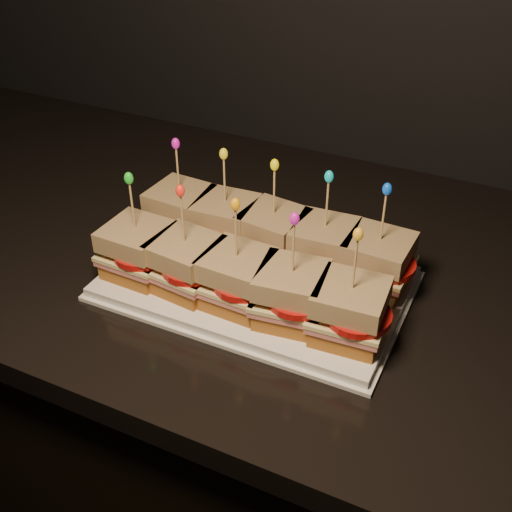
% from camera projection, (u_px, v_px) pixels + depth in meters
% --- Properties ---
extents(cabinet, '(2.26, 0.69, 0.86)m').
position_uv_depth(cabinet, '(148.00, 401.00, 1.35)').
color(cabinet, black).
rests_on(cabinet, ground).
extents(granite_slab, '(2.30, 0.73, 0.04)m').
position_uv_depth(granite_slab, '(123.00, 220.00, 1.09)').
color(granite_slab, black).
rests_on(granite_slab, cabinet).
extents(platter, '(0.40, 0.25, 0.02)m').
position_uv_depth(platter, '(256.00, 283.00, 0.90)').
color(platter, white).
rests_on(platter, granite_slab).
extents(platter_rim, '(0.42, 0.26, 0.01)m').
position_uv_depth(platter_rim, '(256.00, 286.00, 0.90)').
color(platter_rim, white).
rests_on(platter_rim, granite_slab).
extents(sandwich_0_bread_bot, '(0.09, 0.09, 0.02)m').
position_uv_depth(sandwich_0_bread_bot, '(182.00, 226.00, 0.99)').
color(sandwich_0_bread_bot, brown).
rests_on(sandwich_0_bread_bot, platter).
extents(sandwich_0_ham, '(0.10, 0.09, 0.01)m').
position_uv_depth(sandwich_0_ham, '(181.00, 217.00, 0.98)').
color(sandwich_0_ham, '#BE5655').
rests_on(sandwich_0_ham, sandwich_0_bread_bot).
extents(sandwich_0_cheese, '(0.10, 0.09, 0.01)m').
position_uv_depth(sandwich_0_cheese, '(181.00, 213.00, 0.97)').
color(sandwich_0_cheese, '#E8D88D').
rests_on(sandwich_0_cheese, sandwich_0_ham).
extents(sandwich_0_tomato, '(0.08, 0.08, 0.01)m').
position_uv_depth(sandwich_0_tomato, '(186.00, 213.00, 0.96)').
color(sandwich_0_tomato, '#B3110E').
rests_on(sandwich_0_tomato, sandwich_0_cheese).
extents(sandwich_0_bread_top, '(0.09, 0.09, 0.03)m').
position_uv_depth(sandwich_0_bread_top, '(180.00, 198.00, 0.96)').
color(sandwich_0_bread_top, brown).
rests_on(sandwich_0_bread_top, sandwich_0_tomato).
extents(sandwich_0_pick, '(0.00, 0.00, 0.09)m').
position_uv_depth(sandwich_0_pick, '(178.00, 172.00, 0.93)').
color(sandwich_0_pick, tan).
rests_on(sandwich_0_pick, sandwich_0_bread_top).
extents(sandwich_0_frill, '(0.01, 0.01, 0.02)m').
position_uv_depth(sandwich_0_frill, '(176.00, 143.00, 0.91)').
color(sandwich_0_frill, '#CF16B0').
rests_on(sandwich_0_frill, sandwich_0_pick).
extents(sandwich_1_bread_bot, '(0.09, 0.09, 0.02)m').
position_uv_depth(sandwich_1_bread_bot, '(226.00, 238.00, 0.96)').
color(sandwich_1_bread_bot, brown).
rests_on(sandwich_1_bread_bot, platter).
extents(sandwich_1_ham, '(0.09, 0.09, 0.01)m').
position_uv_depth(sandwich_1_ham, '(226.00, 229.00, 0.95)').
color(sandwich_1_ham, '#BE5655').
rests_on(sandwich_1_ham, sandwich_1_bread_bot).
extents(sandwich_1_cheese, '(0.10, 0.09, 0.01)m').
position_uv_depth(sandwich_1_cheese, '(226.00, 225.00, 0.95)').
color(sandwich_1_cheese, '#E8D88D').
rests_on(sandwich_1_cheese, sandwich_1_ham).
extents(sandwich_1_tomato, '(0.08, 0.08, 0.01)m').
position_uv_depth(sandwich_1_tomato, '(231.00, 224.00, 0.93)').
color(sandwich_1_tomato, '#B3110E').
rests_on(sandwich_1_tomato, sandwich_1_cheese).
extents(sandwich_1_bread_top, '(0.09, 0.09, 0.03)m').
position_uv_depth(sandwich_1_bread_top, '(225.00, 210.00, 0.93)').
color(sandwich_1_bread_top, brown).
rests_on(sandwich_1_bread_top, sandwich_1_tomato).
extents(sandwich_1_pick, '(0.00, 0.00, 0.09)m').
position_uv_depth(sandwich_1_pick, '(225.00, 183.00, 0.91)').
color(sandwich_1_pick, tan).
rests_on(sandwich_1_pick, sandwich_1_bread_top).
extents(sandwich_1_frill, '(0.01, 0.01, 0.02)m').
position_uv_depth(sandwich_1_frill, '(224.00, 154.00, 0.88)').
color(sandwich_1_frill, yellow).
rests_on(sandwich_1_frill, sandwich_1_pick).
extents(sandwich_2_bread_bot, '(0.09, 0.09, 0.02)m').
position_uv_depth(sandwich_2_bread_bot, '(273.00, 250.00, 0.93)').
color(sandwich_2_bread_bot, brown).
rests_on(sandwich_2_bread_bot, platter).
extents(sandwich_2_ham, '(0.10, 0.10, 0.01)m').
position_uv_depth(sandwich_2_ham, '(273.00, 241.00, 0.92)').
color(sandwich_2_ham, '#BE5655').
rests_on(sandwich_2_ham, sandwich_2_bread_bot).
extents(sandwich_2_cheese, '(0.10, 0.10, 0.01)m').
position_uv_depth(sandwich_2_cheese, '(273.00, 237.00, 0.92)').
color(sandwich_2_cheese, '#E8D88D').
rests_on(sandwich_2_cheese, sandwich_2_ham).
extents(sandwich_2_tomato, '(0.08, 0.08, 0.01)m').
position_uv_depth(sandwich_2_tomato, '(279.00, 237.00, 0.91)').
color(sandwich_2_tomato, '#B3110E').
rests_on(sandwich_2_tomato, sandwich_2_cheese).
extents(sandwich_2_bread_top, '(0.09, 0.09, 0.03)m').
position_uv_depth(sandwich_2_bread_top, '(274.00, 222.00, 0.90)').
color(sandwich_2_bread_top, brown).
rests_on(sandwich_2_bread_top, sandwich_2_tomato).
extents(sandwich_2_pick, '(0.00, 0.00, 0.09)m').
position_uv_depth(sandwich_2_pick, '(274.00, 194.00, 0.88)').
color(sandwich_2_pick, tan).
rests_on(sandwich_2_pick, sandwich_2_bread_top).
extents(sandwich_2_frill, '(0.01, 0.01, 0.02)m').
position_uv_depth(sandwich_2_frill, '(275.00, 165.00, 0.85)').
color(sandwich_2_frill, '#FEF20A').
rests_on(sandwich_2_frill, sandwich_2_pick).
extents(sandwich_3_bread_bot, '(0.09, 0.09, 0.02)m').
position_uv_depth(sandwich_3_bread_bot, '(323.00, 263.00, 0.90)').
color(sandwich_3_bread_bot, brown).
rests_on(sandwich_3_bread_bot, platter).
extents(sandwich_3_ham, '(0.10, 0.09, 0.01)m').
position_uv_depth(sandwich_3_ham, '(323.00, 254.00, 0.90)').
color(sandwich_3_ham, '#BE5655').
rests_on(sandwich_3_ham, sandwich_3_bread_bot).
extents(sandwich_3_cheese, '(0.10, 0.09, 0.01)m').
position_uv_depth(sandwich_3_cheese, '(324.00, 250.00, 0.89)').
color(sandwich_3_cheese, '#E8D88D').
rests_on(sandwich_3_cheese, sandwich_3_ham).
extents(sandwich_3_tomato, '(0.08, 0.08, 0.01)m').
position_uv_depth(sandwich_3_tomato, '(331.00, 250.00, 0.88)').
color(sandwich_3_tomato, '#B3110E').
rests_on(sandwich_3_tomato, sandwich_3_cheese).
extents(sandwich_3_bread_top, '(0.09, 0.09, 0.03)m').
position_uv_depth(sandwich_3_bread_top, '(325.00, 234.00, 0.88)').
color(sandwich_3_bread_top, brown).
rests_on(sandwich_3_bread_top, sandwich_3_tomato).
extents(sandwich_3_pick, '(0.00, 0.00, 0.09)m').
position_uv_depth(sandwich_3_pick, '(327.00, 207.00, 0.85)').
color(sandwich_3_pick, tan).
rests_on(sandwich_3_pick, sandwich_3_bread_top).
extents(sandwich_3_frill, '(0.01, 0.01, 0.02)m').
position_uv_depth(sandwich_3_frill, '(329.00, 176.00, 0.83)').
color(sandwich_3_frill, '#09BFC9').
rests_on(sandwich_3_frill, sandwich_3_pick).
extents(sandwich_4_bread_bot, '(0.08, 0.08, 0.02)m').
position_uv_depth(sandwich_4_bread_bot, '(375.00, 277.00, 0.88)').
color(sandwich_4_bread_bot, brown).
rests_on(sandwich_4_bread_bot, platter).
extents(sandwich_4_ham, '(0.09, 0.09, 0.01)m').
position_uv_depth(sandwich_4_ham, '(376.00, 268.00, 0.87)').
color(sandwich_4_ham, '#BE5655').
rests_on(sandwich_4_ham, sandwich_4_bread_bot).
extents(sandwich_4_cheese, '(0.10, 0.09, 0.01)m').
position_uv_depth(sandwich_4_cheese, '(377.00, 264.00, 0.86)').
color(sandwich_4_cheese, '#E8D88D').
rests_on(sandwich_4_cheese, sandwich_4_ham).
extents(sandwich_4_tomato, '(0.08, 0.08, 0.01)m').
position_uv_depth(sandwich_4_tomato, '(385.00, 264.00, 0.85)').
color(sandwich_4_tomato, '#B3110E').
rests_on(sandwich_4_tomato, sandwich_4_cheese).
extents(sandwich_4_bread_top, '(0.09, 0.09, 0.03)m').
position_uv_depth(sandwich_4_bread_top, '(379.00, 248.00, 0.85)').
color(sandwich_4_bread_top, brown).
rests_on(sandwich_4_bread_top, sandwich_4_tomato).
extents(sandwich_4_pick, '(0.00, 0.00, 0.09)m').
position_uv_depth(sandwich_4_pick, '(383.00, 220.00, 0.82)').
color(sandwich_4_pick, tan).
rests_on(sandwich_4_pick, sandwich_4_bread_top).
extents(sandwich_4_frill, '(0.01, 0.01, 0.02)m').
position_uv_depth(sandwich_4_frill, '(387.00, 189.00, 0.80)').
color(sandwich_4_frill, blue).
rests_on(sandwich_4_frill, sandwich_4_pick).
extents(sandwich_5_bread_bot, '(0.08, 0.08, 0.02)m').
position_uv_depth(sandwich_5_bread_bot, '(140.00, 265.00, 0.90)').
color(sandwich_5_bread_bot, brown).
rests_on(sandwich_5_bread_bot, platter).
extents(sandwich_5_ham, '(0.09, 0.09, 0.01)m').
position_uv_depth(sandwich_5_ham, '(139.00, 256.00, 0.89)').
color(sandwich_5_ham, '#BE5655').
rests_on(sandwich_5_ham, sandwich_5_bread_bot).
extents(sandwich_5_cheese, '(0.09, 0.09, 0.01)m').
position_uv_depth(sandwich_5_cheese, '(138.00, 252.00, 0.89)').
color(sandwich_5_cheese, '#E8D88D').
rests_on(sandwich_5_cheese, sandwich_5_ham).
extents(sandwich_5_tomato, '(0.08, 0.08, 0.01)m').
position_uv_depth(sandwich_5_tomato, '(142.00, 252.00, 0.88)').
color(sandwich_5_tomato, '#B3110E').
rests_on(sandwich_5_tomato, sandwich_5_cheese).
extents(sandwich_5_bread_top, '(0.09, 0.09, 0.03)m').
position_uv_depth(sandwich_5_bread_top, '(136.00, 236.00, 0.87)').
color(sandwich_5_bread_top, brown).
rests_on(sandwich_5_bread_top, sandwich_5_tomato).
extents(sandwich_5_pick, '(0.00, 0.00, 0.09)m').
position_uv_depth(sandwich_5_pick, '(133.00, 208.00, 0.85)').
color(sandwich_5_pick, tan).
rests_on(sandwich_5_pick, sandwich_5_bread_top).
extents(sandwich_5_frill, '(0.01, 0.01, 0.02)m').
position_uv_depth(sandwich_5_frill, '(129.00, 178.00, 0.82)').
color(sandwich_5_frill, green).
rests_on(sandwich_5_frill, sandwich_5_pick).
extents(sandwich_6_bread_bot, '(0.09, 0.09, 0.02)m').
position_uv_depth(sandwich_6_bread_bot, '(187.00, 279.00, 0.87)').
color(sandwich_6_bread_bot, brown).
rests_on(sandwich_6_bread_bot, platter).
extents(sandwich_6_ham, '(0.10, 0.10, 0.01)m').
position_uv_depth(sandwich_6_ham, '(186.00, 270.00, 0.87)').
color(sandwich_6_ham, '#BE5655').
rests_on(sandwich_6_ham, sandwich_6_bread_bot).
extents(sandwich_6_cheese, '(0.10, 0.10, 0.01)m').
position_uv_depth(sandwich_6_cheese, '(186.00, 266.00, 0.86)').
color(sandwich_6_cheese, '#E8D88D').
rests_on(sandwich_6_cheese, sandwich_6_ham).
extents(sandwich_6_tomato, '(0.08, 0.08, 0.01)m').
position_uv_depth(sandwich_6_tomato, '(191.00, 266.00, 0.85)').
color(sandwich_6_tomato, '#B3110E').
rests_on(sandwich_6_tomato, sandwich_6_cheese).
extents(sandwich_6_bread_top, '(0.09, 0.09, 0.03)m').
position_uv_depth(sandwich_6_bread_top, '(185.00, 250.00, 0.85)').
color(sandwich_6_bread_top, brown).
rests_on(sandwich_6_bread_top, sandwich_6_tomato).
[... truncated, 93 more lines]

